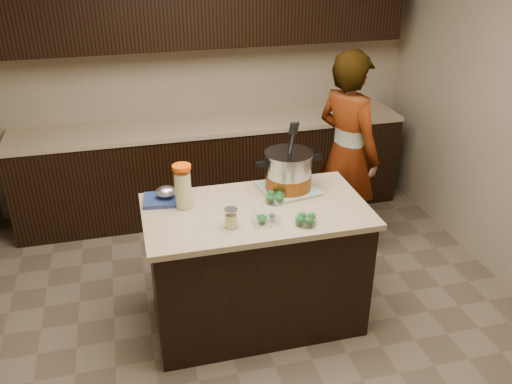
# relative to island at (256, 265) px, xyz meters

# --- Properties ---
(ground_plane) EXTENTS (4.00, 4.00, 0.00)m
(ground_plane) POSITION_rel_island_xyz_m (0.00, 0.00, -0.45)
(ground_plane) COLOR brown
(ground_plane) RESTS_ON ground
(room_shell) EXTENTS (4.04, 4.04, 2.72)m
(room_shell) POSITION_rel_island_xyz_m (0.00, 0.00, 1.26)
(room_shell) COLOR tan
(room_shell) RESTS_ON ground
(back_cabinets) EXTENTS (3.60, 0.63, 2.33)m
(back_cabinets) POSITION_rel_island_xyz_m (0.00, 1.74, 0.49)
(back_cabinets) COLOR black
(back_cabinets) RESTS_ON ground
(island) EXTENTS (1.46, 0.81, 0.90)m
(island) POSITION_rel_island_xyz_m (0.00, 0.00, 0.00)
(island) COLOR black
(island) RESTS_ON ground
(dish_towel) EXTENTS (0.42, 0.42, 0.02)m
(dish_towel) POSITION_rel_island_xyz_m (0.28, 0.20, 0.46)
(dish_towel) COLOR #5D8157
(dish_towel) RESTS_ON island
(stock_pot) EXTENTS (0.47, 0.35, 0.47)m
(stock_pot) POSITION_rel_island_xyz_m (0.28, 0.20, 0.58)
(stock_pot) COLOR #B7B7BC
(stock_pot) RESTS_ON dish_towel
(lemonade_pitcher) EXTENTS (0.13, 0.13, 0.29)m
(lemonade_pitcher) POSITION_rel_island_xyz_m (-0.45, 0.14, 0.58)
(lemonade_pitcher) COLOR #D2D080
(lemonade_pitcher) RESTS_ON island
(mason_jar) EXTENTS (0.10, 0.10, 0.13)m
(mason_jar) POSITION_rel_island_xyz_m (-0.21, -0.19, 0.51)
(mason_jar) COLOR #D2D080
(mason_jar) RESTS_ON island
(broccoli_tub_left) EXTENTS (0.15, 0.15, 0.06)m
(broccoli_tub_left) POSITION_rel_island_xyz_m (0.15, 0.06, 0.48)
(broccoli_tub_left) COLOR silver
(broccoli_tub_left) RESTS_ON island
(broccoli_tub_right) EXTENTS (0.15, 0.15, 0.06)m
(broccoli_tub_right) POSITION_rel_island_xyz_m (0.25, -0.27, 0.48)
(broccoli_tub_right) COLOR silver
(broccoli_tub_right) RESTS_ON island
(broccoli_tub_rect) EXTENTS (0.17, 0.13, 0.06)m
(broccoli_tub_rect) POSITION_rel_island_xyz_m (0.01, -0.20, 0.47)
(broccoli_tub_rect) COLOR silver
(broccoli_tub_rect) RESTS_ON island
(blue_tray) EXTENTS (0.29, 0.24, 0.10)m
(blue_tray) POSITION_rel_island_xyz_m (-0.56, 0.25, 0.48)
(blue_tray) COLOR navy
(blue_tray) RESTS_ON island
(person) EXTENTS (0.63, 0.74, 1.71)m
(person) POSITION_rel_island_xyz_m (0.98, 0.81, 0.40)
(person) COLOR gray
(person) RESTS_ON ground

